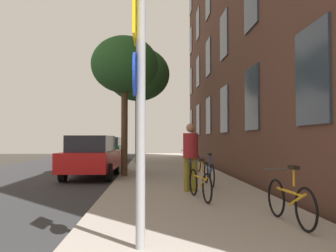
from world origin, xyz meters
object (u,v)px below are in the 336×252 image
object	(u,v)px
sign_post	(139,96)
bicycle_4	(195,162)
car_1	(109,149)
bicycle_3	(190,167)
tree_near	(125,66)
pedestrian_0	(191,152)
bicycle_5	(186,160)
tree_far	(138,75)
car_0	(92,156)
traffic_light	(139,119)
bicycle_0	(290,201)
bicycle_2	(209,173)
bicycle_1	(200,183)

from	to	relation	value
sign_post	bicycle_4	bearing A→B (deg)	78.97
car_1	bicycle_3	bearing A→B (deg)	-69.86
tree_near	pedestrian_0	xyz separation A→B (m)	(2.05, -4.03, -3.14)
bicycle_5	tree_far	bearing A→B (deg)	139.05
tree_far	car_0	world-z (taller)	tree_far
traffic_light	bicycle_3	bearing A→B (deg)	-76.99
tree_near	bicycle_5	distance (m)	6.40
car_0	bicycle_5	bearing A→B (deg)	43.26
bicycle_0	car_0	bearing A→B (deg)	119.01
bicycle_5	car_1	bearing A→B (deg)	123.85
bicycle_5	bicycle_2	bearing A→B (deg)	-90.55
sign_post	bicycle_1	distance (m)	4.12
tree_far	bicycle_4	world-z (taller)	tree_far
bicycle_0	car_1	distance (m)	19.62
bicycle_5	car_1	world-z (taller)	car_1
tree_near	bicycle_4	distance (m)	5.15
bicycle_4	bicycle_5	xyz separation A→B (m)	(-0.13, 2.40, -0.03)
bicycle_5	bicycle_1	bearing A→B (deg)	-94.07
tree_near	car_0	bearing A→B (deg)	159.76
bicycle_2	bicycle_4	size ratio (longest dim) A/B	0.98
car_1	bicycle_0	bearing A→B (deg)	-74.90
bicycle_0	bicycle_4	xyz separation A→B (m)	(-0.32, 9.60, 0.00)
bicycle_2	car_0	world-z (taller)	car_0
bicycle_2	car_1	world-z (taller)	car_1
bicycle_2	bicycle_3	distance (m)	2.42
bicycle_0	bicycle_2	size ratio (longest dim) A/B	1.02
bicycle_1	bicycle_2	world-z (taller)	bicycle_2
traffic_light	bicycle_5	bearing A→B (deg)	-60.91
sign_post	bicycle_2	distance (m)	6.47
bicycle_1	bicycle_5	xyz separation A→B (m)	(0.68, 9.60, -0.02)
tree_near	car_1	xyz separation A→B (m)	(-1.86, 11.25, -3.45)
bicycle_1	bicycle_4	world-z (taller)	bicycle_4
tree_far	bicycle_3	size ratio (longest dim) A/B	4.04
pedestrian_0	car_0	distance (m)	5.60
bicycle_0	car_0	distance (m)	9.34
bicycle_4	pedestrian_0	distance (m)	6.03
car_1	car_0	bearing A→B (deg)	-86.90
bicycle_0	bicycle_2	bearing A→B (deg)	96.22
car_0	tree_near	bearing A→B (deg)	-20.24
car_1	bicycle_5	bearing A→B (deg)	-56.15
bicycle_4	pedestrian_0	size ratio (longest dim) A/B	0.95
bicycle_2	car_0	bearing A→B (deg)	139.97
bicycle_4	bicycle_0	bearing A→B (deg)	-88.06
bicycle_0	sign_post	bearing A→B (deg)	-153.97
bicycle_3	traffic_light	bearing A→B (deg)	103.01
tree_far	bicycle_5	bearing A→B (deg)	-40.95
bicycle_4	pedestrian_0	bearing A→B (deg)	-98.43
tree_near	bicycle_5	xyz separation A→B (m)	(2.80, 4.31, -3.82)
bicycle_5	traffic_light	bearing A→B (deg)	119.09
sign_post	bicycle_3	xyz separation A→B (m)	(1.62, 8.38, -1.58)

